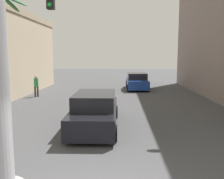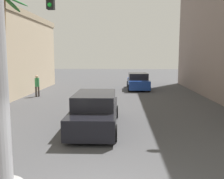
# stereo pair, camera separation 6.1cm
# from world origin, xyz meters

# --- Properties ---
(ground_plane) EXTENTS (92.09, 92.09, 0.00)m
(ground_plane) POSITION_xyz_m (0.00, 10.00, 0.00)
(ground_plane) COLOR #424244
(car_lead) EXTENTS (2.04, 5.14, 1.56)m
(car_lead) POSITION_xyz_m (-0.80, 6.13, 0.74)
(car_lead) COLOR black
(car_lead) RESTS_ON ground
(car_far) EXTENTS (2.08, 4.55, 1.56)m
(car_far) POSITION_xyz_m (1.86, 19.15, 0.74)
(car_far) COLOR black
(car_far) RESTS_ON ground
(palm_tree_mid_left) EXTENTS (3.23, 3.28, 6.87)m
(palm_tree_mid_left) POSITION_xyz_m (-6.94, 10.48, 4.25)
(palm_tree_mid_left) COLOR brown
(palm_tree_mid_left) RESTS_ON ground
(pedestrian_far_left) EXTENTS (0.38, 0.38, 1.67)m
(pedestrian_far_left) POSITION_xyz_m (-6.28, 14.42, 0.97)
(pedestrian_far_left) COLOR #3F3833
(pedestrian_far_left) RESTS_ON ground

